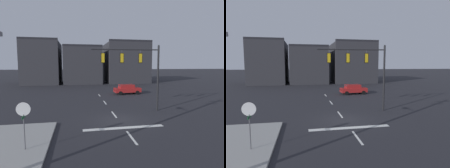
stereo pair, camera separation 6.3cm
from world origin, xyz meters
TOP-DOWN VIEW (x-y plane):
  - ground_plane at (0.00, 0.00)m, footprint 400.00×400.00m
  - sidewalk_near_corner at (-7.77, -4.00)m, footprint 5.00×8.00m
  - stop_bar_paint at (0.00, -2.00)m, footprint 6.40×0.50m
  - lane_centreline at (0.00, 2.00)m, footprint 0.16×26.40m
  - signal_mast_near_side at (2.64, 2.87)m, footprint 7.07×0.71m
  - stop_sign at (-6.49, -4.84)m, footprint 0.76×0.64m
  - car_lot_nearside at (4.76, 14.38)m, footprint 4.53×2.11m
  - building_row at (0.24, 36.56)m, footprint 32.56×13.96m

SIDE VIEW (x-z plane):
  - ground_plane at x=0.00m, z-range 0.00..0.00m
  - lane_centreline at x=0.00m, z-range 0.00..0.01m
  - stop_bar_paint at x=0.00m, z-range 0.00..0.01m
  - sidewalk_near_corner at x=-7.77m, z-range 0.00..0.15m
  - car_lot_nearside at x=4.76m, z-range 0.05..1.66m
  - stop_sign at x=-6.49m, z-range 0.73..3.56m
  - signal_mast_near_side at x=2.64m, z-range 1.38..8.33m
  - building_row at x=0.24m, z-range -0.42..10.87m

